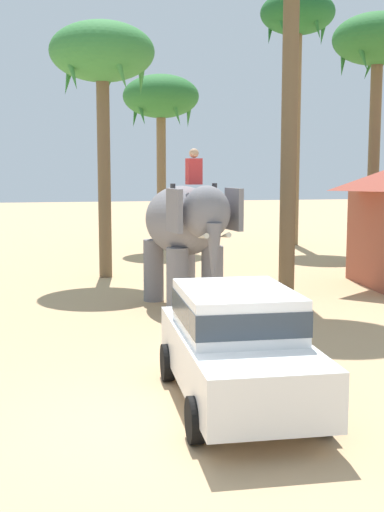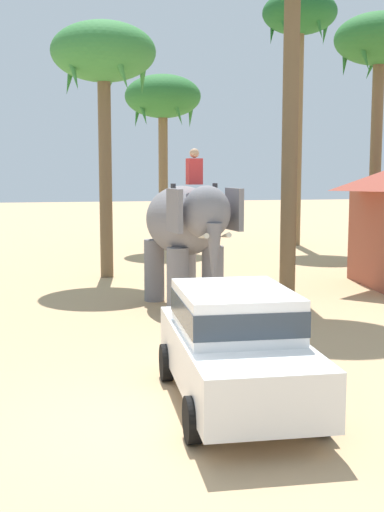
# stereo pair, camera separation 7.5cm
# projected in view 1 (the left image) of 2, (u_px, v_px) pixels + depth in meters

# --- Properties ---
(ground_plane) EXTENTS (120.00, 120.00, 0.00)m
(ground_plane) POSITION_uv_depth(u_px,v_px,m) (188.00, 418.00, 9.30)
(ground_plane) COLOR tan
(car_sedan_foreground) EXTENTS (1.98, 4.15, 1.70)m
(car_sedan_foreground) POSITION_uv_depth(u_px,v_px,m) (237.00, 342.00, 9.76)
(car_sedan_foreground) COLOR white
(car_sedan_foreground) RESTS_ON ground
(elephant_with_mahout) EXTENTS (2.11, 3.99, 3.88)m
(elephant_with_mahout) POSITION_uv_depth(u_px,v_px,m) (185.00, 228.00, 16.29)
(elephant_with_mahout) COLOR slate
(elephant_with_mahout) RESTS_ON ground
(palm_tree_behind_elephant) EXTENTS (3.20, 3.20, 7.84)m
(palm_tree_behind_elephant) POSITION_uv_depth(u_px,v_px,m) (102.00, 59.00, 20.40)
(palm_tree_behind_elephant) COLOR brown
(palm_tree_behind_elephant) RESTS_ON ground
(palm_tree_near_hut) EXTENTS (3.20, 3.20, 7.31)m
(palm_tree_near_hut) POSITION_uv_depth(u_px,v_px,m) (161.00, 101.00, 28.19)
(palm_tree_near_hut) COLOR brown
(palm_tree_near_hut) RESTS_ON ground
(palm_tree_left_of_road) EXTENTS (3.20, 3.20, 8.85)m
(palm_tree_left_of_road) POSITION_uv_depth(u_px,v_px,m) (378.00, 47.00, 23.69)
(palm_tree_left_of_road) COLOR brown
(palm_tree_left_of_road) RESTS_ON ground
(palm_tree_far_back) EXTENTS (3.20, 3.20, 10.92)m
(palm_tree_far_back) POSITION_uv_depth(u_px,v_px,m) (297.00, 24.00, 28.80)
(palm_tree_far_back) COLOR brown
(palm_tree_far_back) RESTS_ON ground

